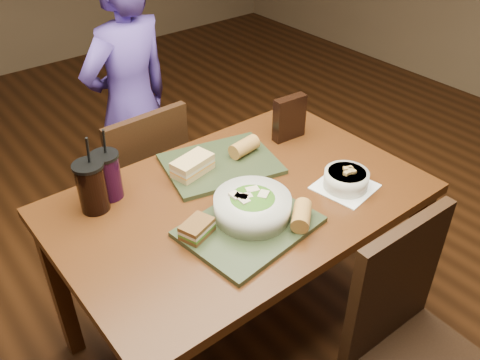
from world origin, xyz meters
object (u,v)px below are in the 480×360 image
object	(u,v)px
chair_far	(143,185)
baguette_near	(301,215)
baguette_far	(244,147)
tray_near	(249,227)
tray_far	(221,164)
sandwich_near	(197,229)
chair_near	(411,340)
salad_bowl	(252,205)
dining_table	(240,216)
soup_bowl	(346,179)
cup_cola	(92,187)
sandwich_far	(193,165)
chip_bag	(289,118)
cup_berry	(107,175)
diner	(131,106)

from	to	relation	value
chair_far	baguette_near	distance (m)	0.93
baguette_far	tray_near	bearing A→B (deg)	-126.79
tray_far	sandwich_near	distance (m)	0.43
baguette_far	chair_near	bearing A→B (deg)	-91.61
tray_far	salad_bowl	distance (m)	0.35
dining_table	chair_near	distance (m)	0.71
dining_table	tray_near	bearing A→B (deg)	-118.89
tray_near	dining_table	bearing A→B (deg)	61.11
salad_bowl	soup_bowl	world-z (taller)	salad_bowl
salad_bowl	cup_cola	size ratio (longest dim) A/B	0.90
baguette_near	salad_bowl	bearing A→B (deg)	128.62
soup_bowl	baguette_near	world-z (taller)	same
sandwich_far	chip_bag	world-z (taller)	chip_bag
sandwich_near	sandwich_far	xyz separation A→B (m)	(0.19, 0.30, 0.01)
sandwich_far	chair_near	bearing A→B (deg)	-76.62
chair_far	tray_far	distance (m)	0.51
sandwich_near	baguette_far	xyz separation A→B (m)	(0.42, 0.28, 0.01)
dining_table	salad_bowl	bearing A→B (deg)	-111.55
sandwich_far	baguette_near	size ratio (longest dim) A/B	1.42
cup_berry	sandwich_near	bearing A→B (deg)	-73.88
cup_cola	cup_berry	bearing A→B (deg)	25.18
diner	sandwich_near	xyz separation A→B (m)	(-0.33, -1.06, 0.09)
sandwich_far	cup_berry	world-z (taller)	cup_berry
tray_near	sandwich_far	xyz separation A→B (m)	(0.03, 0.37, 0.04)
diner	tray_near	world-z (taller)	diner
cup_cola	cup_berry	world-z (taller)	cup_cola
baguette_near	sandwich_near	bearing A→B (deg)	151.50
tray_near	tray_far	size ratio (longest dim) A/B	1.00
tray_far	sandwich_far	distance (m)	0.13
dining_table	diner	bearing A→B (deg)	85.00
baguette_far	cup_cola	size ratio (longest dim) A/B	0.43
diner	tray_far	xyz separation A→B (m)	(-0.02, -0.77, 0.06)
tray_near	baguette_near	world-z (taller)	baguette_near
dining_table	salad_bowl	xyz separation A→B (m)	(-0.05, -0.13, 0.15)
baguette_far	sandwich_far	bearing A→B (deg)	175.99
diner	cup_berry	world-z (taller)	diner
baguette_far	soup_bowl	bearing A→B (deg)	-67.55
diner	tray_near	xyz separation A→B (m)	(-0.17, -1.12, 0.06)
chair_near	sandwich_far	distance (m)	0.95
soup_bowl	chip_bag	xyz separation A→B (m)	(0.08, 0.39, 0.06)
chip_bag	baguette_near	bearing A→B (deg)	-124.48
chair_near	chip_bag	world-z (taller)	chip_bag
chair_near	sandwich_near	distance (m)	0.76
chair_far	soup_bowl	size ratio (longest dim) A/B	3.91
baguette_far	cup_berry	xyz separation A→B (m)	(-0.53, 0.10, 0.04)
chair_far	soup_bowl	distance (m)	0.96
salad_bowl	sandwich_far	bearing A→B (deg)	91.67
chair_near	tray_near	distance (m)	0.62
tray_near	sandwich_far	world-z (taller)	sandwich_far
chip_bag	chair_far	bearing A→B (deg)	144.16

